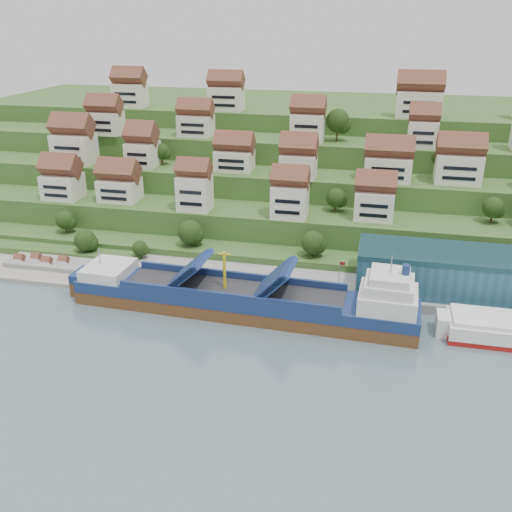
# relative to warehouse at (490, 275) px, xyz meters

# --- Properties ---
(ground) EXTENTS (300.00, 300.00, 0.00)m
(ground) POSITION_rel_warehouse_xyz_m (-52.00, -17.00, -7.20)
(ground) COLOR slate
(ground) RESTS_ON ground
(quay) EXTENTS (180.00, 14.00, 2.20)m
(quay) POSITION_rel_warehouse_xyz_m (-32.00, -2.00, -6.10)
(quay) COLOR gray
(quay) RESTS_ON ground
(pebble_beach) EXTENTS (45.00, 20.00, 1.00)m
(pebble_beach) POSITION_rel_warehouse_xyz_m (-110.00, -5.00, -6.70)
(pebble_beach) COLOR gray
(pebble_beach) RESTS_ON ground
(hillside) EXTENTS (260.00, 128.00, 31.00)m
(hillside) POSITION_rel_warehouse_xyz_m (-52.00, 86.55, 3.46)
(hillside) COLOR #2D4C1E
(hillside) RESTS_ON ground
(hillside_village) EXTENTS (155.20, 64.39, 28.38)m
(hillside_village) POSITION_rel_warehouse_xyz_m (-53.06, 43.06, 16.87)
(hillside_village) COLOR silver
(hillside_village) RESTS_ON ground
(hillside_trees) EXTENTS (131.17, 62.10, 32.18)m
(hillside_trees) POSITION_rel_warehouse_xyz_m (-56.35, 28.91, 9.92)
(hillside_trees) COLOR #233E14
(hillside_trees) RESTS_ON ground
(warehouse) EXTENTS (60.00, 15.00, 10.00)m
(warehouse) POSITION_rel_warehouse_xyz_m (0.00, 0.00, 0.00)
(warehouse) COLOR #27576B
(warehouse) RESTS_ON quay
(flagpole) EXTENTS (1.28, 0.16, 8.00)m
(flagpole) POSITION_rel_warehouse_xyz_m (-33.89, -7.00, -0.32)
(flagpole) COLOR gray
(flagpole) RESTS_ON quay
(beach_huts) EXTENTS (14.40, 3.70, 2.20)m
(beach_huts) POSITION_rel_warehouse_xyz_m (-112.00, -6.25, -5.10)
(beach_huts) COLOR white
(beach_huts) RESTS_ON pebble_beach
(cargo_ship) EXTENTS (78.05, 14.71, 17.23)m
(cargo_ship) POSITION_rel_warehouse_xyz_m (-52.50, -17.35, -3.92)
(cargo_ship) COLOR #57351A
(cargo_ship) RESTS_ON ground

